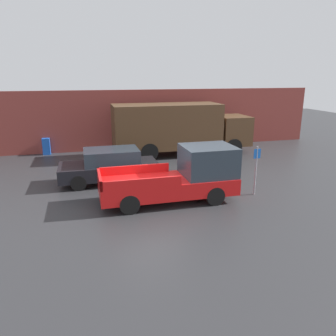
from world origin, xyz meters
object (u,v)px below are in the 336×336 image
(delivery_truck, at_px, (178,127))
(newspaper_box, at_px, (46,146))
(car, at_px, (110,166))
(parking_sign, at_px, (256,168))
(pickup_truck, at_px, (182,176))

(delivery_truck, distance_m, newspaper_box, 8.39)
(car, xyz_separation_m, parking_sign, (5.74, -3.26, 0.38))
(delivery_truck, bearing_deg, parking_sign, -81.88)
(delivery_truck, xyz_separation_m, newspaper_box, (-8.04, 2.07, -1.22))
(delivery_truck, distance_m, parking_sign, 7.86)
(pickup_truck, bearing_deg, newspaper_box, 121.93)
(pickup_truck, bearing_deg, delivery_truck, 74.86)
(car, height_order, newspaper_box, car)
(pickup_truck, distance_m, car, 4.01)
(pickup_truck, height_order, newspaper_box, pickup_truck)
(car, relative_size, delivery_truck, 0.53)
(pickup_truck, relative_size, newspaper_box, 5.18)
(parking_sign, bearing_deg, car, 150.39)
(newspaper_box, bearing_deg, parking_sign, -47.07)
(car, distance_m, parking_sign, 6.62)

